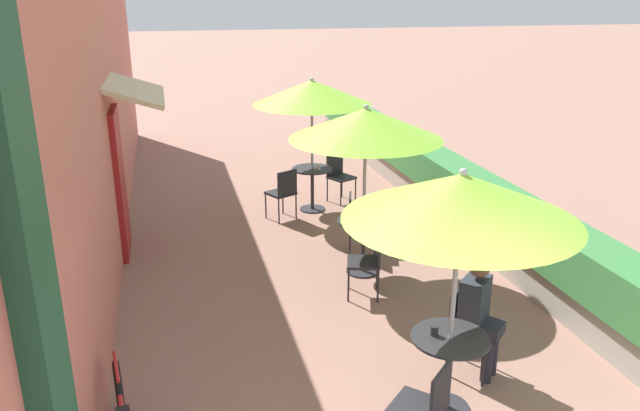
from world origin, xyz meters
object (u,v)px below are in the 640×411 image
patio_umbrella_mid (366,124)px  patio_table_mid (363,237)px  cafe_chair_mid_right (357,219)px  cafe_chair_far_right (283,190)px  coffee_cup_mid (366,220)px  patio_table_far (312,181)px  patio_table_near (449,360)px  cafe_chair_mid_left (370,257)px  coffee_cup_far (318,167)px  patio_umbrella_far (312,92)px  cafe_chair_far_left (339,173)px  seated_patron_near_left (479,312)px  coffee_cup_near (435,331)px  cafe_chair_near_left (467,324)px  cafe_chair_near_right (427,404)px  patio_umbrella_near (461,197)px

patio_umbrella_mid → patio_table_mid: bearing=180.0°
cafe_chair_mid_right → cafe_chair_far_right: size_ratio=1.00×
coffee_cup_mid → patio_umbrella_mid: bearing=87.5°
coffee_cup_mid → patio_table_far: 2.76m
patio_table_near → cafe_chair_mid_left: size_ratio=0.86×
coffee_cup_mid → coffee_cup_far: (0.02, 2.63, 0.00)m
cafe_chair_mid_left → cafe_chair_mid_right: (0.26, 1.36, 0.00)m
patio_umbrella_far → cafe_chair_far_left: bearing=33.2°
seated_patron_near_left → patio_umbrella_mid: 2.89m
coffee_cup_near → cafe_chair_near_left: bearing=39.6°
cafe_chair_near_right → patio_table_mid: bearing=36.2°
cafe_chair_near_right → cafe_chair_mid_right: same height
cafe_chair_near_right → coffee_cup_mid: 3.47m
seated_patron_near_left → cafe_chair_mid_left: seated_patron_near_left is taller
cafe_chair_near_left → patio_umbrella_mid: (-0.28, 2.45, 1.52)m
patio_table_far → cafe_chair_far_right: (-0.58, -0.38, 0.00)m
patio_umbrella_near → seated_patron_near_left: patio_umbrella_near is taller
seated_patron_near_left → coffee_cup_mid: (-0.36, 2.42, 0.11)m
seated_patron_near_left → cafe_chair_near_right: 1.39m
patio_table_far → patio_table_mid: bearing=-88.5°
coffee_cup_near → patio_table_mid: 2.95m
patio_umbrella_mid → coffee_cup_far: size_ratio=25.41×
seated_patron_near_left → patio_table_mid: size_ratio=1.67×
patio_umbrella_far → cafe_chair_far_left: 1.67m
patio_umbrella_near → cafe_chair_mid_right: (0.29, 3.67, -1.52)m
patio_umbrella_near → patio_table_mid: patio_umbrella_near is taller
cafe_chair_near_right → coffee_cup_mid: cafe_chair_near_right is taller
seated_patron_near_left → patio_umbrella_far: patio_umbrella_far is taller
patio_table_near → coffee_cup_near: 0.31m
cafe_chair_near_left → seated_patron_near_left: bearing=90.0°
coffee_cup_far → patio_umbrella_mid: bearing=-90.2°
patio_umbrella_far → patio_umbrella_mid: bearing=-88.5°
cafe_chair_mid_left → patio_umbrella_far: size_ratio=0.38×
patio_umbrella_mid → coffee_cup_mid: size_ratio=25.41×
patio_table_near → coffee_cup_mid: coffee_cup_mid is taller
patio_table_near → cafe_chair_far_right: 5.27m
patio_umbrella_near → coffee_cup_mid: bearing=86.9°
patio_umbrella_mid → patio_umbrella_near: bearing=-93.1°
cafe_chair_far_left → cafe_chair_far_right: (-1.16, -0.76, 0.00)m
patio_table_mid → coffee_cup_far: 2.54m
cafe_chair_far_left → coffee_cup_far: size_ratio=9.67×
patio_table_near → patio_table_mid: same height
coffee_cup_near → patio_umbrella_far: bearing=87.8°
patio_umbrella_mid → cafe_chair_mid_left: (-0.13, -0.68, -1.52)m
patio_table_mid → cafe_chair_mid_left: size_ratio=0.86×
patio_table_far → cafe_chair_far_right: bearing=-146.8°
patio_umbrella_near → cafe_chair_far_right: 5.48m
coffee_cup_near → cafe_chair_far_left: size_ratio=0.10×
cafe_chair_far_right → coffee_cup_far: (0.66, 0.27, 0.28)m
patio_umbrella_near → patio_umbrella_mid: size_ratio=1.00×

